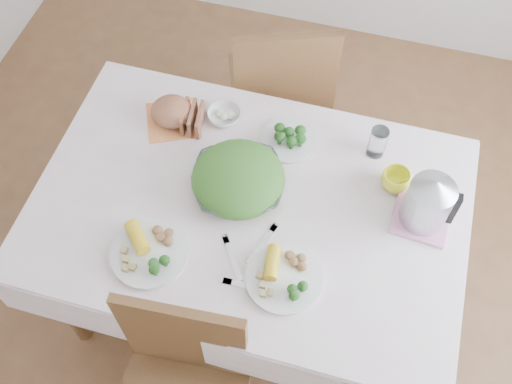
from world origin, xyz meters
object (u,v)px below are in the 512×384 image
(dining_table, at_px, (250,254))
(salad_bowl, at_px, (238,183))
(electric_kettle, at_px, (429,200))
(dinner_plate_left, at_px, (150,253))
(yellow_mug, at_px, (395,180))
(chair_far, at_px, (279,89))
(dinner_plate_right, at_px, (284,278))

(dining_table, xyz_separation_m, salad_bowl, (-0.05, 0.05, 0.42))
(electric_kettle, bearing_deg, dinner_plate_left, -177.50)
(salad_bowl, xyz_separation_m, electric_kettle, (0.63, 0.05, 0.08))
(salad_bowl, distance_m, electric_kettle, 0.64)
(yellow_mug, relative_size, electric_kettle, 0.47)
(chair_far, height_order, dinner_plate_left, chair_far)
(dining_table, xyz_separation_m, electric_kettle, (0.58, 0.10, 0.51))
(dining_table, bearing_deg, salad_bowl, 135.19)
(dining_table, distance_m, dinner_plate_left, 0.55)
(dinner_plate_left, bearing_deg, chair_far, 81.23)
(electric_kettle, bearing_deg, yellow_mug, 114.04)
(dinner_plate_left, distance_m, yellow_mug, 0.88)
(dining_table, distance_m, salad_bowl, 0.43)
(chair_far, bearing_deg, dining_table, 76.01)
(chair_far, xyz_separation_m, dinner_plate_left, (-0.17, -1.08, 0.31))
(chair_far, distance_m, salad_bowl, 0.82)
(dining_table, xyz_separation_m, chair_far, (-0.09, 0.80, 0.09))
(chair_far, distance_m, electric_kettle, 1.06)
(salad_bowl, height_order, dinner_plate_right, salad_bowl)
(dining_table, distance_m, dinner_plate_right, 0.50)
(yellow_mug, bearing_deg, dining_table, -156.01)
(chair_far, bearing_deg, salad_bowl, 72.47)
(electric_kettle, bearing_deg, dining_table, 168.29)
(dinner_plate_right, distance_m, electric_kettle, 0.54)
(salad_bowl, distance_m, dinner_plate_left, 0.39)
(chair_far, bearing_deg, dinner_plate_right, 84.38)
(salad_bowl, bearing_deg, yellow_mug, 16.72)
(chair_far, relative_size, electric_kettle, 4.55)
(chair_far, height_order, salad_bowl, chair_far)
(chair_far, relative_size, salad_bowl, 3.18)
(dining_table, xyz_separation_m, yellow_mug, (0.47, 0.21, 0.43))
(dining_table, xyz_separation_m, dinner_plate_right, (0.19, -0.24, 0.40))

